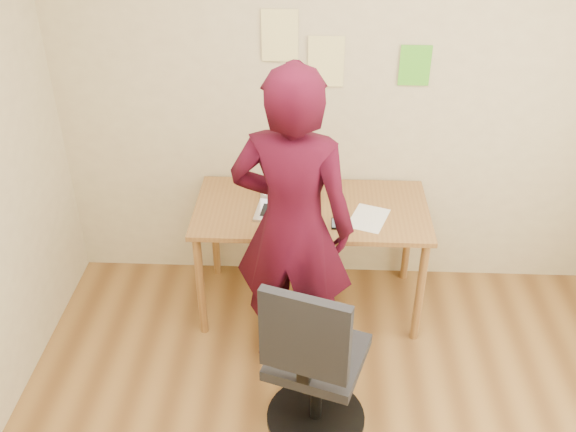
{
  "coord_description": "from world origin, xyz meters",
  "views": [
    {
      "loc": [
        -0.15,
        -1.88,
        2.77
      ],
      "look_at": [
        -0.28,
        0.95,
        0.95
      ],
      "focal_mm": 40.0,
      "sensor_mm": 36.0,
      "label": 1
    }
  ],
  "objects_px": {
    "laptop": "(287,201)",
    "office_chair": "(313,370)",
    "desk": "(311,219)",
    "person": "(293,228)",
    "phone": "(336,224)"
  },
  "relations": [
    {
      "from": "desk",
      "to": "person",
      "type": "relative_size",
      "value": 0.77
    },
    {
      "from": "person",
      "to": "desk",
      "type": "bearing_deg",
      "value": -90.42
    },
    {
      "from": "laptop",
      "to": "phone",
      "type": "xyz_separation_m",
      "value": [
        0.29,
        -0.16,
        -0.05
      ]
    },
    {
      "from": "phone",
      "to": "office_chair",
      "type": "xyz_separation_m",
      "value": [
        -0.12,
        -0.84,
        -0.31
      ]
    },
    {
      "from": "office_chair",
      "to": "person",
      "type": "relative_size",
      "value": 0.56
    },
    {
      "from": "desk",
      "to": "phone",
      "type": "bearing_deg",
      "value": -50.93
    },
    {
      "from": "desk",
      "to": "person",
      "type": "bearing_deg",
      "value": -101.5
    },
    {
      "from": "desk",
      "to": "laptop",
      "type": "distance_m",
      "value": 0.2
    },
    {
      "from": "office_chair",
      "to": "phone",
      "type": "bearing_deg",
      "value": 100.31
    },
    {
      "from": "laptop",
      "to": "person",
      "type": "xyz_separation_m",
      "value": [
        0.05,
        -0.45,
        0.11
      ]
    },
    {
      "from": "laptop",
      "to": "office_chair",
      "type": "distance_m",
      "value": 1.08
    },
    {
      "from": "desk",
      "to": "laptop",
      "type": "xyz_separation_m",
      "value": [
        -0.14,
        -0.02,
        0.14
      ]
    },
    {
      "from": "phone",
      "to": "person",
      "type": "xyz_separation_m",
      "value": [
        -0.24,
        -0.29,
        0.16
      ]
    },
    {
      "from": "desk",
      "to": "person",
      "type": "distance_m",
      "value": 0.54
    },
    {
      "from": "office_chair",
      "to": "person",
      "type": "bearing_deg",
      "value": 120.98
    }
  ]
}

